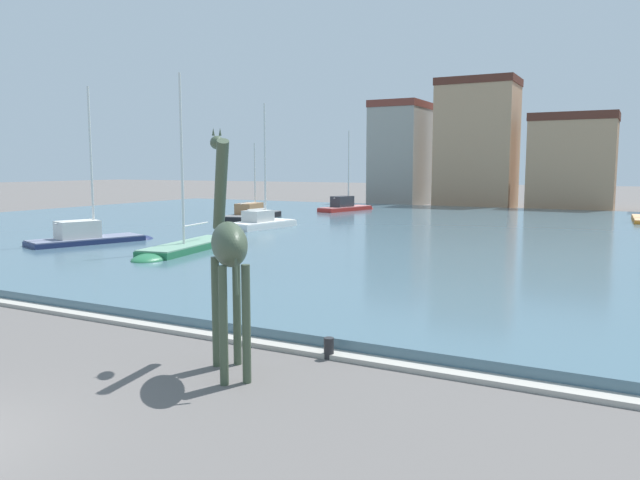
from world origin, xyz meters
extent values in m
cube|color=#476675|center=(0.00, 32.61, 0.19)|extent=(82.38, 49.90, 0.38)
cube|color=#ADA89E|center=(0.00, 7.41, 0.06)|extent=(82.38, 0.50, 0.12)
cylinder|color=#3D4C38|center=(1.71, 5.59, 1.25)|extent=(0.18, 0.18, 2.50)
cylinder|color=#3D4C38|center=(2.04, 5.92, 1.25)|extent=(0.18, 0.18, 2.50)
cylinder|color=#3D4C38|center=(2.58, 4.69, 1.25)|extent=(0.18, 0.18, 2.50)
cylinder|color=#3D4C38|center=(2.92, 5.02, 1.25)|extent=(0.18, 0.18, 2.50)
ellipsoid|color=#3D4C38|center=(2.31, 5.30, 2.86)|extent=(1.87, 1.89, 0.95)
cylinder|color=#3D4C38|center=(1.47, 6.17, 4.05)|extent=(1.11, 1.13, 2.13)
ellipsoid|color=#3D4C38|center=(1.10, 6.55, 5.05)|extent=(0.64, 0.64, 0.32)
cone|color=#3D4C38|center=(1.04, 6.50, 5.30)|extent=(0.07, 0.07, 0.18)
cone|color=#3D4C38|center=(1.15, 6.61, 5.30)|extent=(0.07, 0.07, 0.18)
cylinder|color=#3D4C38|center=(2.95, 4.65, 2.46)|extent=(0.23, 0.23, 1.01)
cube|color=navy|center=(-16.35, 17.90, 0.31)|extent=(3.85, 6.23, 0.63)
ellipsoid|color=navy|center=(-15.40, 20.54, 0.31)|extent=(2.36, 2.55, 0.60)
cube|color=slate|center=(-16.35, 17.90, 0.66)|extent=(3.77, 6.11, 0.06)
cube|color=silver|center=(-16.50, 17.48, 1.15)|extent=(1.99, 2.41, 0.94)
cylinder|color=silver|center=(-16.20, 18.32, 4.66)|extent=(0.12, 0.12, 8.08)
cylinder|color=silver|center=(-16.55, 17.34, 1.53)|extent=(0.78, 1.98, 0.08)
cube|color=white|center=(-12.56, 29.33, 0.38)|extent=(2.68, 5.33, 0.76)
ellipsoid|color=white|center=(-12.23, 31.73, 0.38)|extent=(2.03, 2.02, 0.73)
cube|color=silver|center=(-12.56, 29.33, 0.79)|extent=(2.63, 5.22, 0.06)
cube|color=silver|center=(-12.61, 28.95, 1.20)|extent=(1.63, 1.96, 0.75)
cylinder|color=silver|center=(-12.51, 29.71, 4.71)|extent=(0.12, 0.12, 7.89)
cylinder|color=silver|center=(-12.63, 28.82, 1.66)|extent=(0.33, 1.78, 0.08)
cube|color=#236B42|center=(-9.71, 18.41, 0.34)|extent=(2.83, 7.01, 0.69)
ellipsoid|color=#236B42|center=(-9.18, 15.21, 0.34)|extent=(1.93, 2.61, 0.65)
cube|color=gray|center=(-9.71, 18.41, 0.72)|extent=(2.77, 6.87, 0.06)
cylinder|color=silver|center=(-9.62, 17.90, 4.79)|extent=(0.12, 0.12, 8.20)
cylinder|color=silver|center=(-9.82, 19.08, 1.59)|extent=(0.47, 2.37, 0.08)
cube|color=red|center=(-14.43, 46.40, 0.36)|extent=(3.04, 6.32, 0.71)
ellipsoid|color=red|center=(-13.77, 49.22, 0.36)|extent=(1.97, 2.43, 0.68)
cube|color=#C7716E|center=(-14.43, 46.40, 0.74)|extent=(2.98, 6.20, 0.06)
cube|color=#333338|center=(-14.54, 45.96, 1.26)|extent=(1.64, 2.35, 0.98)
cylinder|color=silver|center=(-14.33, 46.85, 4.25)|extent=(0.12, 0.12, 7.07)
cylinder|color=silver|center=(-14.57, 45.81, 1.61)|extent=(0.57, 2.10, 0.08)
cube|color=black|center=(-16.83, 34.52, 0.40)|extent=(2.80, 7.27, 0.79)
ellipsoid|color=black|center=(-17.29, 37.85, 0.40)|extent=(1.99, 2.68, 0.75)
cube|color=slate|center=(-16.83, 34.52, 0.82)|extent=(2.75, 7.12, 0.06)
cube|color=#9E7047|center=(-16.76, 34.00, 1.27)|extent=(1.62, 2.63, 0.82)
cylinder|color=silver|center=(-16.90, 35.05, 3.55)|extent=(0.12, 0.12, 5.51)
cylinder|color=silver|center=(-16.73, 33.82, 1.69)|extent=(0.42, 2.47, 0.08)
cylinder|color=#232326|center=(3.70, 7.26, 0.25)|extent=(0.24, 0.24, 0.50)
cube|color=gray|center=(-15.27, 63.14, 5.56)|extent=(5.59, 7.12, 11.11)
cube|color=brown|center=(-15.27, 63.14, 11.51)|extent=(5.70, 7.26, 0.80)
cube|color=tan|center=(-6.09, 61.89, 6.50)|extent=(8.08, 5.84, 12.99)
cube|color=#51281E|center=(-6.09, 61.89, 13.39)|extent=(8.24, 5.96, 0.80)
cube|color=tan|center=(3.64, 61.07, 4.46)|extent=(8.06, 5.01, 8.92)
cube|color=#51281E|center=(3.64, 61.07, 9.32)|extent=(8.22, 5.11, 0.80)
camera|label=1|loc=(10.02, -5.22, 4.50)|focal=34.41mm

